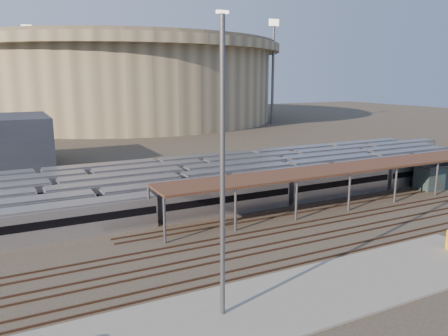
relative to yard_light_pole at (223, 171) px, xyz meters
The scene contains 9 objects.
ground 20.34m from the yard_light_pole, 57.97° to the left, with size 420.00×420.00×0.00m, color #383026.
apron 11.65m from the yard_light_pole, ahead, with size 50.00×9.00×0.20m, color gray.
subway_trains 35.85m from the yard_light_pole, 72.25° to the left, with size 125.84×23.90×3.60m.
inspection_shed 36.66m from the yard_light_pole, 30.77° to the left, with size 60.30×6.00×5.30m.
empty_tracks 17.08m from the yard_light_pole, 46.32° to the left, with size 170.00×9.62×0.18m.
stadium 158.31m from the yard_light_pole, 77.56° to the left, with size 124.00×124.00×32.50m.
floodlight_2 139.49m from the yard_light_pole, 55.37° to the left, with size 4.00×1.00×38.40m.
floodlight_3 174.77m from the yard_light_pole, 90.30° to the left, with size 4.00×1.00×38.40m.
yard_light_pole is the anchor object (origin of this frame).
Camera 1 is at (-22.42, -40.91, 17.40)m, focal length 35.00 mm.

